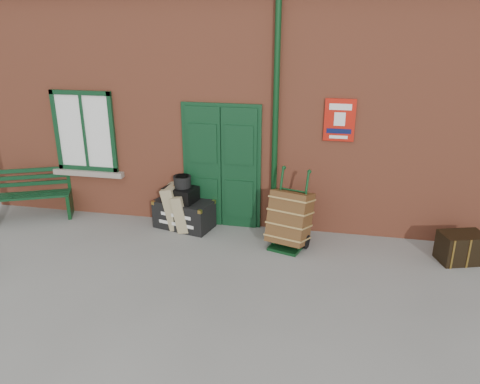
% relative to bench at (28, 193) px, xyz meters
% --- Properties ---
extents(ground, '(80.00, 80.00, 0.00)m').
position_rel_bench_xyz_m(ground, '(4.01, -1.07, -0.49)').
color(ground, gray).
rests_on(ground, ground).
extents(station_building, '(10.30, 4.30, 4.36)m').
position_rel_bench_xyz_m(station_building, '(4.01, 2.43, 1.68)').
color(station_building, '#AC5437').
rests_on(station_building, ground).
extents(bench, '(1.62, 1.06, 0.97)m').
position_rel_bench_xyz_m(bench, '(0.00, 0.00, 0.00)').
color(bench, '#0E351B').
rests_on(bench, ground).
extents(houdini_trunk, '(1.13, 0.79, 0.51)m').
position_rel_bench_xyz_m(houdini_trunk, '(3.06, 0.15, -0.23)').
color(houdini_trunk, black).
rests_on(houdini_trunk, ground).
extents(strongbox, '(0.65, 0.53, 0.26)m').
position_rel_bench_xyz_m(strongbox, '(3.01, 0.15, 0.16)').
color(strongbox, black).
rests_on(strongbox, houdini_trunk).
extents(hatbox, '(0.37, 0.37, 0.21)m').
position_rel_bench_xyz_m(hatbox, '(3.04, 0.18, 0.39)').
color(hatbox, black).
rests_on(hatbox, strongbox).
extents(suitcase_back, '(0.41, 0.57, 0.81)m').
position_rel_bench_xyz_m(suitcase_back, '(2.90, 0.17, -0.08)').
color(suitcase_back, tan).
rests_on(suitcase_back, ground).
extents(suitcase_front, '(0.35, 0.51, 0.69)m').
position_rel_bench_xyz_m(suitcase_front, '(3.08, 0.07, -0.14)').
color(suitcase_front, tan).
rests_on(suitcase_front, ground).
extents(porter_trolley, '(0.79, 0.83, 1.30)m').
position_rel_bench_xyz_m(porter_trolley, '(5.02, -0.23, 0.02)').
color(porter_trolley, '#0E3818').
rests_on(porter_trolley, ground).
extents(dark_trunk, '(0.76, 0.61, 0.48)m').
position_rel_bench_xyz_m(dark_trunk, '(7.72, -0.23, -0.25)').
color(dark_trunk, black).
rests_on(dark_trunk, ground).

